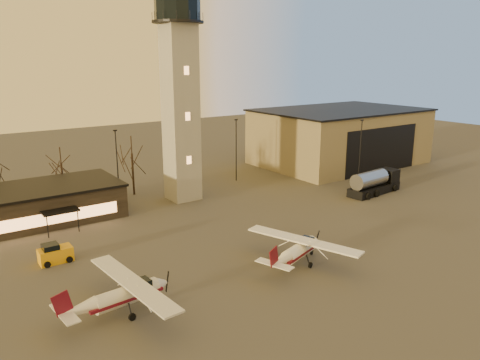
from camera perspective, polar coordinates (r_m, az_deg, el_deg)
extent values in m
plane|color=#423F3D|center=(45.32, 11.74, -11.26)|extent=(220.00, 220.00, 0.00)
cube|color=#9B9993|center=(65.40, -7.24, 7.88)|extent=(4.00, 4.00, 24.00)
cylinder|color=black|center=(65.12, -7.60, 18.55)|extent=(6.80, 6.80, 0.30)
cylinder|color=black|center=(65.28, -7.65, 20.17)|extent=(6.00, 6.00, 3.40)
cube|color=#827255|center=(91.56, 12.05, 5.16)|extent=(30.00, 20.00, 10.00)
cube|color=black|center=(90.89, 12.22, 8.36)|extent=(30.60, 20.60, 0.30)
cube|color=black|center=(85.34, 16.91, 3.49)|extent=(18.00, 0.10, 8.00)
cube|color=black|center=(62.56, -25.95, -3.19)|extent=(25.00, 10.00, 4.00)
cube|color=black|center=(61.99, -26.17, -1.30)|extent=(25.40, 10.40, 0.30)
cube|color=#FAA557|center=(57.93, -25.06, -4.86)|extent=(22.00, 0.08, 1.40)
cube|color=black|center=(57.42, -21.08, -3.56)|extent=(4.00, 2.00, 0.20)
cylinder|color=black|center=(66.99, -14.71, 1.59)|extent=(0.16, 0.16, 10.00)
cube|color=black|center=(66.07, -15.00, 5.86)|extent=(0.50, 0.25, 0.18)
cylinder|color=black|center=(76.01, -0.47, 3.59)|extent=(0.16, 0.16, 10.00)
cube|color=black|center=(75.21, -0.48, 7.37)|extent=(0.50, 0.25, 0.18)
cylinder|color=black|center=(77.82, 14.43, 3.38)|extent=(0.16, 0.16, 10.00)
cube|color=black|center=(77.03, 14.67, 7.07)|extent=(0.50, 0.25, 0.18)
cylinder|color=black|center=(71.44, -20.80, -0.05)|extent=(0.28, 0.28, 5.25)
cylinder|color=black|center=(70.28, -12.91, 0.69)|extent=(0.28, 0.28, 6.16)
cylinder|color=black|center=(75.85, -7.18, 1.51)|extent=(0.28, 0.28, 4.97)
cylinder|color=white|center=(46.57, 7.31, -8.48)|extent=(5.23, 2.99, 1.43)
cone|color=white|center=(49.01, 9.00, -7.34)|extent=(1.38, 1.61, 1.36)
cone|color=white|center=(43.53, 4.91, -9.88)|extent=(2.88, 2.00, 1.21)
cube|color=black|center=(47.28, 7.98, -7.49)|extent=(1.93, 1.62, 0.77)
cube|color=#5A0C16|center=(46.42, 7.18, -8.63)|extent=(6.08, 3.31, 0.24)
cube|color=white|center=(46.69, 7.67, -7.29)|extent=(5.48, 11.94, 0.15)
cube|color=white|center=(42.72, 4.21, -10.20)|extent=(2.11, 3.74, 0.09)
cube|color=#5A0C16|center=(42.32, 4.15, -9.31)|extent=(1.47, 0.58, 1.86)
cylinder|color=silver|center=(39.03, -13.62, -13.51)|extent=(5.32, 1.90, 1.47)
cone|color=silver|center=(40.27, -9.63, -12.36)|extent=(1.13, 1.49, 1.41)
cone|color=silver|center=(37.69, -19.06, -14.72)|extent=(2.82, 1.47, 1.25)
cube|color=black|center=(39.24, -12.15, -12.42)|extent=(1.79, 1.33, 0.79)
cube|color=maroon|center=(38.98, -13.92, -13.67)|extent=(6.23, 2.02, 0.25)
cube|color=silver|center=(38.85, -12.94, -12.14)|extent=(2.73, 12.58, 0.16)
cube|color=silver|center=(37.36, -20.58, -14.94)|extent=(1.33, 3.82, 0.09)
cube|color=maroon|center=(36.96, -20.86, -13.90)|extent=(1.58, 0.22, 1.92)
cube|color=black|center=(72.58, 16.02, -1.08)|extent=(9.80, 3.56, 1.24)
cube|color=black|center=(75.16, 17.65, 0.53)|extent=(2.48, 2.79, 2.03)
cube|color=black|center=(75.74, 17.99, 0.88)|extent=(0.31, 2.15, 1.13)
cylinder|color=#9D9EA2|center=(71.05, 15.50, 0.09)|extent=(6.51, 2.93, 2.37)
cube|color=#E8A20D|center=(50.14, -21.55, -8.51)|extent=(3.15, 1.70, 1.46)
cube|color=black|center=(49.75, -22.11, -7.70)|extent=(1.48, 1.48, 0.84)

